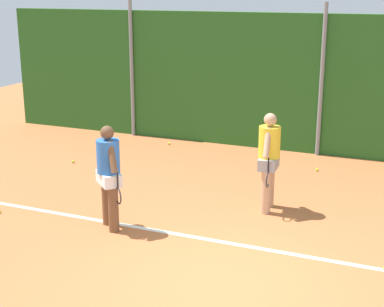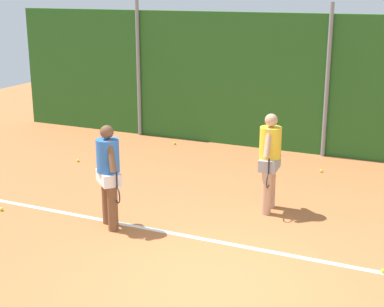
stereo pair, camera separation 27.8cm
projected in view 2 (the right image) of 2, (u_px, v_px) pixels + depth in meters
The scene contains 12 objects.
ground_plane at pixel (262, 228), 9.87m from camera, with size 27.79×27.79×0.00m, color #B76638.
hedge_fence_backdrop at pixel (328, 86), 13.77m from camera, with size 17.62×0.25×3.37m, color #286023.
fence_post_left at pixel (138, 69), 15.60m from camera, with size 0.10×0.10×3.64m, color gray.
fence_post_center at pixel (327, 82), 13.58m from camera, with size 0.10×0.10×3.64m, color gray.
court_baseline_paint at pixel (245, 247), 9.14m from camera, with size 12.88×0.10×0.01m, color white.
player_foreground_near at pixel (109, 171), 9.66m from camera, with size 0.67×0.58×1.79m.
player_midcourt at pixel (270, 157), 10.37m from camera, with size 0.39×0.83×1.82m.
tennis_ball_0 at pixel (1, 209), 10.62m from camera, with size 0.07×0.07×0.07m, color #CCDB33.
tennis_ball_1 at pixel (175, 143), 15.08m from camera, with size 0.07×0.07×0.07m, color #CCDB33.
tennis_ball_4 at pixel (78, 161), 13.59m from camera, with size 0.07×0.07×0.07m, color #CCDB33.
tennis_ball_6 at pixel (321, 171), 12.84m from camera, with size 0.07×0.07×0.07m, color #CCDB33.
tennis_ball_8 at pixel (383, 271), 8.31m from camera, with size 0.07×0.07×0.07m, color #CCDB33.
Camera 2 is at (2.69, -6.72, 3.96)m, focal length 54.13 mm.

